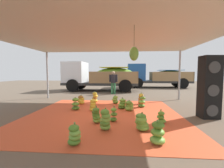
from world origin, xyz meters
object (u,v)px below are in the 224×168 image
object	(u,v)px
banana_bunch_11	(76,104)
banana_bunch_12	(161,118)
banana_bunch_4	(95,98)
worker_0	(113,81)
banana_bunch_0	(114,115)
banana_bunch_8	(93,105)
banana_bunch_1	(105,120)
banana_bunch_13	(122,104)
banana_bunch_5	(96,116)
banana_bunch_3	(129,106)
cargo_truck_far	(156,76)
banana_bunch_9	(74,135)
cargo_truck_main	(99,76)
speaker_stack	(209,87)
banana_bunch_2	(142,122)
banana_bunch_14	(142,102)
banana_bunch_7	(141,99)
banana_bunch_10	(158,133)
banana_bunch_15	(115,100)
banana_bunch_6	(81,100)

from	to	relation	value
banana_bunch_11	banana_bunch_12	xyz separation A→B (m)	(3.05, -1.38, -0.06)
banana_bunch_4	worker_0	bearing A→B (deg)	76.60
banana_bunch_0	banana_bunch_8	xyz separation A→B (m)	(-0.89, 1.20, 0.02)
banana_bunch_1	banana_bunch_13	distance (m)	2.43
worker_0	banana_bunch_5	bearing A→B (deg)	-90.96
banana_bunch_3	cargo_truck_far	distance (m)	10.56
banana_bunch_3	banana_bunch_9	bearing A→B (deg)	-112.97
cargo_truck_main	speaker_stack	distance (m)	8.91
banana_bunch_4	worker_0	world-z (taller)	worker_0
banana_bunch_1	banana_bunch_5	distance (m)	0.66
banana_bunch_4	banana_bunch_12	bearing A→B (deg)	-49.45
banana_bunch_8	speaker_stack	bearing A→B (deg)	-7.99
cargo_truck_far	banana_bunch_12	bearing A→B (deg)	-100.93
banana_bunch_3	worker_0	xyz separation A→B (m)	(-0.94, 4.69, 0.75)
cargo_truck_far	banana_bunch_2	bearing A→B (deg)	-103.35
banana_bunch_14	cargo_truck_far	distance (m)	9.76
banana_bunch_2	banana_bunch_7	size ratio (longest dim) A/B	0.84
banana_bunch_1	banana_bunch_7	world-z (taller)	banana_bunch_1
banana_bunch_14	worker_0	bearing A→B (deg)	110.75
banana_bunch_13	worker_0	bearing A→B (deg)	98.58
banana_bunch_13	cargo_truck_main	xyz separation A→B (m)	(-2.01, 6.43, 1.03)
banana_bunch_1	banana_bunch_4	distance (m)	3.81
banana_bunch_0	cargo_truck_far	xyz separation A→B (m)	(3.64, 11.39, 0.99)
banana_bunch_2	banana_bunch_10	size ratio (longest dim) A/B	0.92
banana_bunch_9	banana_bunch_12	distance (m)	2.64
banana_bunch_1	banana_bunch_3	size ratio (longest dim) A/B	1.29
banana_bunch_0	banana_bunch_4	xyz separation A→B (m)	(-1.14, 2.95, 0.05)
banana_bunch_13	banana_bunch_15	world-z (taller)	banana_bunch_13
banana_bunch_2	banana_bunch_4	xyz separation A→B (m)	(-1.92, 3.61, 0.04)
banana_bunch_9	banana_bunch_4	bearing A→B (deg)	95.39
banana_bunch_5	banana_bunch_12	size ratio (longest dim) A/B	1.25
banana_bunch_7	cargo_truck_main	xyz separation A→B (m)	(-2.90, 5.47, 0.98)
speaker_stack	banana_bunch_4	bearing A→B (deg)	151.62
banana_bunch_0	banana_bunch_4	bearing A→B (deg)	111.11
banana_bunch_11	banana_bunch_13	world-z (taller)	banana_bunch_11
banana_bunch_10	banana_bunch_2	bearing A→B (deg)	108.29
banana_bunch_3	worker_0	bearing A→B (deg)	101.36
banana_bunch_13	banana_bunch_3	bearing A→B (deg)	-47.95
banana_bunch_3	worker_0	distance (m)	4.84
banana_bunch_11	banana_bunch_14	size ratio (longest dim) A/B	1.02
banana_bunch_2	banana_bunch_4	size ratio (longest dim) A/B	0.85
banana_bunch_6	cargo_truck_far	size ratio (longest dim) A/B	0.07
banana_bunch_7	banana_bunch_2	bearing A→B (deg)	-96.24
banana_bunch_4	banana_bunch_8	distance (m)	1.76
banana_bunch_2	banana_bunch_4	world-z (taller)	banana_bunch_4
banana_bunch_10	banana_bunch_12	size ratio (longest dim) A/B	1.26
banana_bunch_10	speaker_stack	distance (m)	3.04
banana_bunch_11	banana_bunch_1	bearing A→B (deg)	-54.77
banana_bunch_9	banana_bunch_10	size ratio (longest dim) A/B	0.95
banana_bunch_12	banana_bunch_13	distance (m)	2.07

